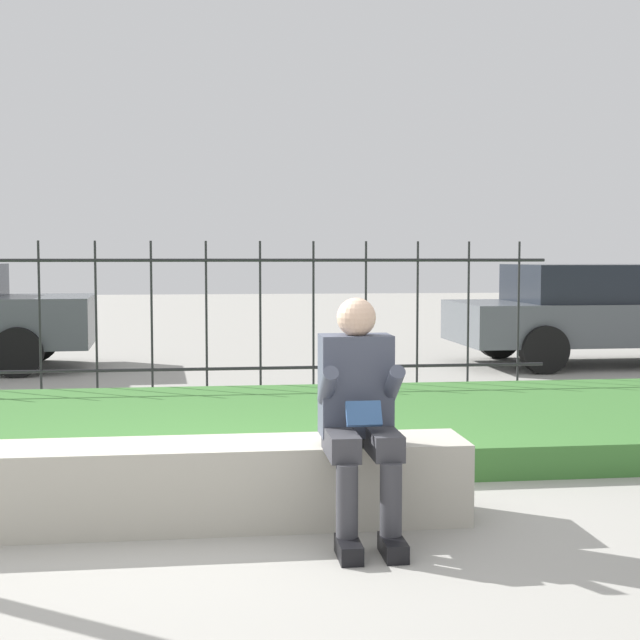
{
  "coord_description": "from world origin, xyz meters",
  "views": [
    {
      "loc": [
        0.04,
        -4.84,
        1.47
      ],
      "look_at": [
        0.79,
        1.2,
        1.03
      ],
      "focal_mm": 50.0,
      "sensor_mm": 36.0,
      "label": 1
    }
  ],
  "objects": [
    {
      "name": "iron_fence",
      "position": [
        -0.0,
        4.23,
        0.85
      ],
      "size": [
        7.1,
        0.03,
        1.63
      ],
      "color": "#232326",
      "rests_on": "ground_plane"
    },
    {
      "name": "car_parked_right",
      "position": [
        5.5,
        6.71,
        0.72
      ],
      "size": [
        4.48,
        1.98,
        1.36
      ],
      "rotation": [
        0.0,
        0.0,
        0.02
      ],
      "color": "#4C5156",
      "rests_on": "ground_plane"
    },
    {
      "name": "person_seated_reader",
      "position": [
        0.81,
        -0.28,
        0.68
      ],
      "size": [
        0.42,
        0.73,
        1.25
      ],
      "color": "black",
      "rests_on": "ground_plane"
    },
    {
      "name": "ground_plane",
      "position": [
        0.0,
        0.0,
        0.0
      ],
      "size": [
        60.0,
        60.0,
        0.0
      ],
      "primitive_type": "plane",
      "color": "#9E9B93"
    },
    {
      "name": "grass_berm",
      "position": [
        0.0,
        2.21,
        0.11
      ],
      "size": [
        9.1,
        3.03,
        0.22
      ],
      "color": "#3D7533",
      "rests_on": "ground_plane"
    },
    {
      "name": "stone_bench",
      "position": [
        -0.04,
        0.0,
        0.2
      ],
      "size": [
        2.99,
        0.49,
        0.45
      ],
      "color": "#B7B2A3",
      "rests_on": "ground_plane"
    }
  ]
}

